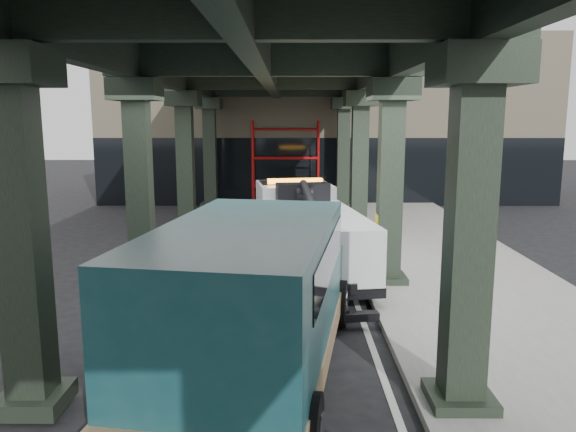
{
  "coord_description": "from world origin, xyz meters",
  "views": [
    {
      "loc": [
        0.21,
        -11.35,
        4.09
      ],
      "look_at": [
        0.16,
        2.37,
        1.7
      ],
      "focal_mm": 35.0,
      "sensor_mm": 36.0,
      "label": 1
    }
  ],
  "objects": [
    {
      "name": "ground",
      "position": [
        0.0,
        0.0,
        0.0
      ],
      "size": [
        90.0,
        90.0,
        0.0
      ],
      "primitive_type": "plane",
      "color": "black",
      "rests_on": "ground"
    },
    {
      "name": "sidewalk",
      "position": [
        4.5,
        2.0,
        0.07
      ],
      "size": [
        5.0,
        40.0,
        0.15
      ],
      "primitive_type": "cube",
      "color": "gray",
      "rests_on": "ground"
    },
    {
      "name": "lane_stripe",
      "position": [
        1.7,
        2.0,
        0.01
      ],
      "size": [
        0.12,
        38.0,
        0.01
      ],
      "primitive_type": "cube",
      "color": "silver",
      "rests_on": "ground"
    },
    {
      "name": "viaduct",
      "position": [
        -0.4,
        2.0,
        5.46
      ],
      "size": [
        7.4,
        32.0,
        6.4
      ],
      "color": "black",
      "rests_on": "ground"
    },
    {
      "name": "building",
      "position": [
        2.0,
        20.0,
        4.0
      ],
      "size": [
        22.0,
        10.0,
        8.0
      ],
      "primitive_type": "cube",
      "color": "#C6B793",
      "rests_on": "ground"
    },
    {
      "name": "scaffolding",
      "position": [
        0.0,
        14.64,
        2.11
      ],
      "size": [
        3.08,
        0.88,
        4.0
      ],
      "color": "#B70E0F",
      "rests_on": "ground"
    },
    {
      "name": "tow_truck",
      "position": [
        0.6,
        3.43,
        1.21
      ],
      "size": [
        3.11,
        7.75,
        2.47
      ],
      "rotation": [
        0.0,
        0.0,
        0.15
      ],
      "color": "black",
      "rests_on": "ground"
    },
    {
      "name": "towed_van",
      "position": [
        -0.36,
        -3.12,
        1.39
      ],
      "size": [
        3.42,
        6.68,
        2.59
      ],
      "rotation": [
        0.0,
        0.0,
        -0.16
      ],
      "color": "#133F45",
      "rests_on": "ground"
    }
  ]
}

